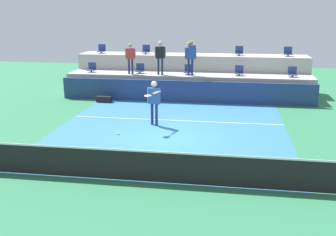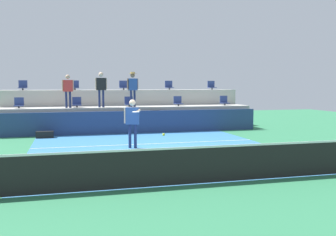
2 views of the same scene
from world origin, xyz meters
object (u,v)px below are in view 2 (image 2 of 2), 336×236
at_px(stadium_chair_lower_far_right, 224,101).
at_px(stadium_chair_upper_right, 169,86).
at_px(stadium_chair_lower_far_left, 19,104).
at_px(stadium_chair_lower_center, 129,102).
at_px(stadium_chair_lower_right, 178,102).
at_px(stadium_chair_upper_far_left, 23,86).
at_px(stadium_chair_upper_center, 123,86).
at_px(equipment_bag, 45,135).
at_px(spectator_in_grey, 68,88).
at_px(stadium_chair_lower_left, 77,103).
at_px(stadium_chair_upper_left, 75,86).
at_px(spectator_with_hat, 133,85).
at_px(spectator_leaning_on_rail, 101,86).
at_px(tennis_ball, 164,135).
at_px(stadium_chair_upper_far_right, 212,86).
at_px(tennis_player, 133,118).

distance_m(stadium_chair_lower_far_right, stadium_chair_upper_right, 3.36).
distance_m(stadium_chair_lower_far_left, stadium_chair_lower_center, 5.38).
xyz_separation_m(stadium_chair_lower_right, stadium_chair_upper_far_left, (-8.02, 1.80, 0.85)).
bearing_deg(stadium_chair_upper_center, equipment_bag, -138.07).
xyz_separation_m(stadium_chair_lower_far_right, equipment_bag, (-9.48, -1.89, -1.31)).
height_order(stadium_chair_lower_right, stadium_chair_upper_center, stadium_chair_upper_center).
bearing_deg(spectator_in_grey, stadium_chair_lower_left, 42.46).
bearing_deg(stadium_chair_upper_far_left, stadium_chair_lower_far_left, -90.68).
relative_size(stadium_chair_upper_far_left, stadium_chair_upper_left, 1.00).
xyz_separation_m(stadium_chair_lower_center, stadium_chair_lower_far_right, (5.36, 0.00, 0.00)).
bearing_deg(spectator_with_hat, spectator_leaning_on_rail, 180.00).
relative_size(stadium_chair_upper_left, stadium_chair_upper_right, 1.00).
xyz_separation_m(stadium_chair_lower_center, stadium_chair_upper_center, (-0.02, 1.80, 0.85)).
bearing_deg(tennis_ball, spectator_with_hat, 84.46).
bearing_deg(equipment_bag, spectator_leaning_on_rail, 29.46).
height_order(stadium_chair_lower_far_left, spectator_with_hat, spectator_with_hat).
bearing_deg(stadium_chair_upper_right, stadium_chair_upper_far_right, 0.00).
distance_m(stadium_chair_upper_right, stadium_chair_upper_far_right, 2.65).
xyz_separation_m(stadium_chair_lower_right, stadium_chair_upper_center, (-2.68, 1.80, 0.85)).
bearing_deg(tennis_ball, stadium_chair_upper_left, 98.36).
bearing_deg(stadium_chair_upper_center, stadium_chair_upper_left, 180.00).
bearing_deg(spectator_leaning_on_rail, spectator_in_grey, -180.00).
xyz_separation_m(stadium_chair_lower_far_right, stadium_chair_upper_far_right, (-0.05, 1.80, 0.85)).
relative_size(stadium_chair_lower_left, stadium_chair_lower_right, 1.00).
height_order(stadium_chair_upper_left, stadium_chair_upper_far_right, same).
distance_m(stadium_chair_upper_far_left, stadium_chair_upper_right, 8.01).
bearing_deg(stadium_chair_lower_far_left, stadium_chair_lower_center, 0.00).
bearing_deg(stadium_chair_upper_far_left, spectator_leaning_on_rail, -29.25).
relative_size(stadium_chair_lower_left, spectator_in_grey, 0.32).
bearing_deg(stadium_chair_upper_far_right, stadium_chair_upper_far_left, 180.00).
relative_size(stadium_chair_upper_right, spectator_in_grey, 0.32).
bearing_deg(spectator_leaning_on_rail, stadium_chair_upper_left, 119.35).
relative_size(stadium_chair_lower_right, spectator_leaning_on_rail, 0.30).
xyz_separation_m(stadium_chair_lower_far_right, tennis_ball, (-6.22, -10.63, -0.32)).
relative_size(stadium_chair_upper_center, spectator_with_hat, 0.29).
bearing_deg(tennis_ball, stadium_chair_upper_far_right, 63.64).
distance_m(stadium_chair_lower_far_left, stadium_chair_upper_center, 5.72).
height_order(stadium_chair_upper_far_left, spectator_leaning_on_rail, spectator_leaning_on_rail).
height_order(stadium_chair_lower_center, spectator_with_hat, spectator_with_hat).
distance_m(stadium_chair_upper_far_left, spectator_in_grey, 3.17).
bearing_deg(stadium_chair_lower_left, stadium_chair_upper_center, 34.39).
height_order(stadium_chair_lower_left, stadium_chair_upper_center, stadium_chair_upper_center).
bearing_deg(spectator_with_hat, tennis_ball, -95.54).
height_order(stadium_chair_upper_right, spectator_in_grey, spectator_in_grey).
bearing_deg(stadium_chair_lower_right, stadium_chair_upper_center, 146.13).
height_order(stadium_chair_lower_right, spectator_leaning_on_rail, spectator_leaning_on_rail).
bearing_deg(stadium_chair_lower_far_right, stadium_chair_upper_left, 167.38).
height_order(stadium_chair_lower_center, spectator_in_grey, spectator_in_grey).
distance_m(stadium_chair_lower_right, tennis_player, 6.65).
bearing_deg(stadium_chair_upper_far_right, stadium_chair_upper_right, 180.00).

